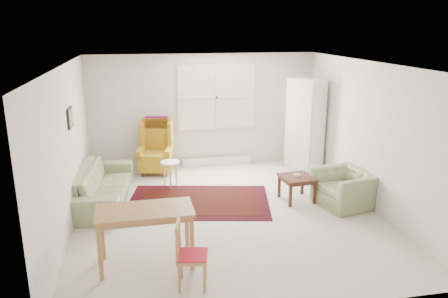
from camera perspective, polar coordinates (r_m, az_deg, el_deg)
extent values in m
cube|color=beige|center=(7.51, 0.44, -8.35)|extent=(5.00, 5.50, 0.01)
cube|color=white|center=(6.87, 0.48, 11.03)|extent=(5.00, 5.50, 0.01)
cube|color=silver|center=(9.73, -2.74, 5.00)|extent=(5.00, 0.04, 2.50)
cube|color=silver|center=(4.57, 7.33, -7.85)|extent=(5.00, 0.04, 2.50)
cube|color=silver|center=(7.05, -19.88, -0.14)|extent=(0.04, 5.50, 2.50)
cube|color=silver|center=(7.95, 18.42, 1.74)|extent=(0.04, 5.50, 2.50)
cube|color=white|center=(9.71, -0.98, 6.79)|extent=(1.72, 0.06, 1.42)
cube|color=white|center=(9.71, -0.98, 6.79)|extent=(1.60, 0.02, 1.30)
cube|color=silver|center=(9.98, -0.89, -1.57)|extent=(1.60, 0.12, 0.18)
cube|color=black|center=(7.44, -19.46, 3.87)|extent=(0.03, 0.42, 0.32)
cube|color=#998E46|center=(7.44, -19.35, 3.88)|extent=(0.01, 0.34, 0.24)
imported|color=#7C8C5D|center=(8.11, -15.62, -3.73)|extent=(1.05, 2.26, 0.89)
imported|color=#7C8C5D|center=(7.98, 15.52, -4.56)|extent=(1.03, 1.12, 0.75)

